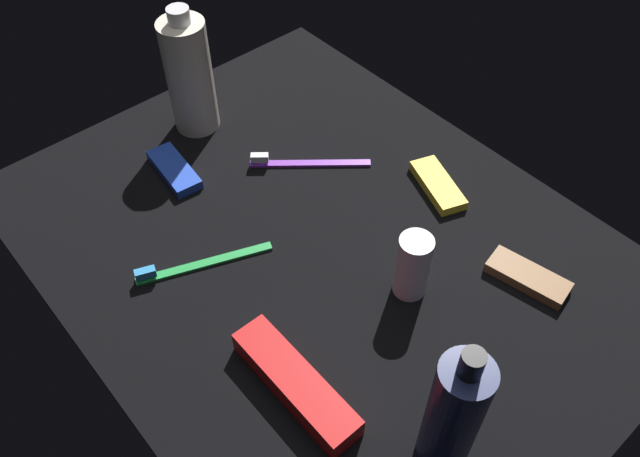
# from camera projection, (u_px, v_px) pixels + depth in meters

# --- Properties ---
(ground_plane) EXTENTS (0.84, 0.64, 0.01)m
(ground_plane) POSITION_uv_depth(u_px,v_px,m) (320.00, 246.00, 0.87)
(ground_plane) COLOR black
(lotion_bottle) EXTENTS (0.05, 0.05, 0.20)m
(lotion_bottle) POSITION_uv_depth(u_px,v_px,m) (454.00, 414.00, 0.62)
(lotion_bottle) COLOR #181E45
(lotion_bottle) RESTS_ON ground_plane
(bodywash_bottle) EXTENTS (0.07, 0.07, 0.20)m
(bodywash_bottle) POSITION_uv_depth(u_px,v_px,m) (189.00, 75.00, 0.96)
(bodywash_bottle) COLOR silver
(bodywash_bottle) RESTS_ON ground_plane
(deodorant_stick) EXTENTS (0.04, 0.04, 0.09)m
(deodorant_stick) POSITION_uv_depth(u_px,v_px,m) (413.00, 266.00, 0.78)
(deodorant_stick) COLOR silver
(deodorant_stick) RESTS_ON ground_plane
(toothbrush_green) EXTENTS (0.08, 0.17, 0.02)m
(toothbrush_green) POSITION_uv_depth(u_px,v_px,m) (196.00, 264.00, 0.84)
(toothbrush_green) COLOR green
(toothbrush_green) RESTS_ON ground_plane
(toothbrush_purple) EXTENTS (0.13, 0.14, 0.02)m
(toothbrush_purple) POSITION_uv_depth(u_px,v_px,m) (303.00, 162.00, 0.96)
(toothbrush_purple) COLOR purple
(toothbrush_purple) RESTS_ON ground_plane
(toothpaste_box_red) EXTENTS (0.18, 0.05, 0.03)m
(toothpaste_box_red) POSITION_uv_depth(u_px,v_px,m) (295.00, 383.00, 0.71)
(toothpaste_box_red) COLOR red
(toothpaste_box_red) RESTS_ON ground_plane
(snack_bar_brown) EXTENTS (0.11, 0.06, 0.01)m
(snack_bar_brown) POSITION_uv_depth(u_px,v_px,m) (528.00, 277.00, 0.82)
(snack_bar_brown) COLOR brown
(snack_bar_brown) RESTS_ON ground_plane
(snack_bar_yellow) EXTENTS (0.11, 0.07, 0.01)m
(snack_bar_yellow) POSITION_uv_depth(u_px,v_px,m) (438.00, 185.00, 0.93)
(snack_bar_yellow) COLOR yellow
(snack_bar_yellow) RESTS_ON ground_plane
(snack_bar_blue) EXTENTS (0.11, 0.05, 0.01)m
(snack_bar_blue) POSITION_uv_depth(u_px,v_px,m) (174.00, 170.00, 0.95)
(snack_bar_blue) COLOR blue
(snack_bar_blue) RESTS_ON ground_plane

